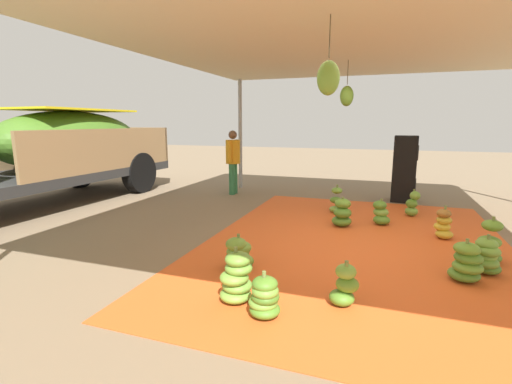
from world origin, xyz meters
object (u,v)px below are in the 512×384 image
(banana_bunch_10, at_px, (265,298))
(banana_bunch_2, at_px, (239,253))
(banana_bunch_7, at_px, (345,286))
(banana_bunch_6, at_px, (444,225))
(cargo_truck_main, at_px, (9,148))
(speaker_stack, at_px, (404,169))
(banana_bunch_3, at_px, (467,263))
(banana_bunch_8, at_px, (381,213))
(worker_0, at_px, (233,157))
(banana_bunch_5, at_px, (412,204))
(banana_bunch_1, at_px, (342,214))
(banana_bunch_11, at_px, (490,243))
(banana_bunch_4, at_px, (237,279))
(banana_bunch_9, at_px, (336,201))
(banana_bunch_0, at_px, (487,257))

(banana_bunch_10, bearing_deg, banana_bunch_2, 33.39)
(banana_bunch_7, bearing_deg, banana_bunch_6, -24.87)
(cargo_truck_main, relative_size, speaker_stack, 4.82)
(banana_bunch_3, relative_size, banana_bunch_6, 0.95)
(banana_bunch_8, distance_m, cargo_truck_main, 7.05)
(banana_bunch_3, bearing_deg, banana_bunch_10, 127.99)
(worker_0, bearing_deg, speaker_stack, -82.88)
(banana_bunch_5, distance_m, speaker_stack, 1.50)
(speaker_stack, bearing_deg, banana_bunch_5, -175.52)
(banana_bunch_2, bearing_deg, banana_bunch_6, -50.22)
(banana_bunch_1, xyz_separation_m, banana_bunch_11, (-1.05, -1.91, 0.03))
(banana_bunch_4, height_order, cargo_truck_main, cargo_truck_main)
(banana_bunch_4, bearing_deg, banana_bunch_9, -6.53)
(banana_bunch_2, height_order, banana_bunch_8, banana_bunch_8)
(banana_bunch_10, bearing_deg, banana_bunch_4, 62.91)
(banana_bunch_3, distance_m, banana_bunch_7, 1.56)
(banana_bunch_10, relative_size, worker_0, 0.28)
(worker_0, bearing_deg, banana_bunch_3, -131.00)
(cargo_truck_main, distance_m, speaker_stack, 8.11)
(banana_bunch_5, distance_m, banana_bunch_6, 1.34)
(banana_bunch_7, bearing_deg, banana_bunch_5, -12.27)
(banana_bunch_6, bearing_deg, banana_bunch_9, 57.58)
(banana_bunch_2, relative_size, banana_bunch_5, 0.88)
(banana_bunch_7, height_order, banana_bunch_8, banana_bunch_8)
(banana_bunch_4, relative_size, banana_bunch_11, 0.95)
(banana_bunch_6, distance_m, banana_bunch_11, 0.97)
(banana_bunch_8, bearing_deg, banana_bunch_4, 159.14)
(cargo_truck_main, bearing_deg, banana_bunch_1, -80.66)
(banana_bunch_8, relative_size, banana_bunch_9, 0.82)
(speaker_stack, bearing_deg, banana_bunch_8, 168.71)
(banana_bunch_5, bearing_deg, banana_bunch_8, 145.05)
(banana_bunch_4, relative_size, speaker_stack, 0.38)
(banana_bunch_1, bearing_deg, banana_bunch_6, -96.15)
(banana_bunch_6, xyz_separation_m, worker_0, (2.22, 4.36, 0.68))
(banana_bunch_6, height_order, banana_bunch_10, banana_bunch_6)
(banana_bunch_0, relative_size, banana_bunch_10, 1.08)
(banana_bunch_8, bearing_deg, banana_bunch_3, -156.43)
(banana_bunch_0, xyz_separation_m, banana_bunch_7, (-1.28, 1.47, -0.01))
(banana_bunch_7, height_order, banana_bunch_9, banana_bunch_9)
(banana_bunch_3, bearing_deg, banana_bunch_0, -40.80)
(banana_bunch_0, xyz_separation_m, cargo_truck_main, (0.43, 8.01, 1.05))
(banana_bunch_4, distance_m, banana_bunch_8, 3.61)
(banana_bunch_8, bearing_deg, cargo_truck_main, 101.32)
(banana_bunch_0, distance_m, banana_bunch_4, 2.92)
(banana_bunch_0, height_order, banana_bunch_7, banana_bunch_0)
(speaker_stack, bearing_deg, banana_bunch_7, 172.12)
(banana_bunch_3, xyz_separation_m, banana_bunch_9, (2.69, 1.75, 0.02))
(banana_bunch_3, bearing_deg, banana_bunch_1, 41.08)
(banana_bunch_8, bearing_deg, banana_bunch_5, -34.95)
(banana_bunch_0, xyz_separation_m, banana_bunch_8, (1.80, 1.18, -0.00))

